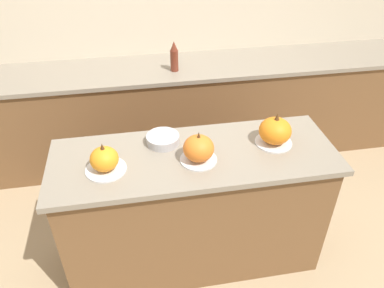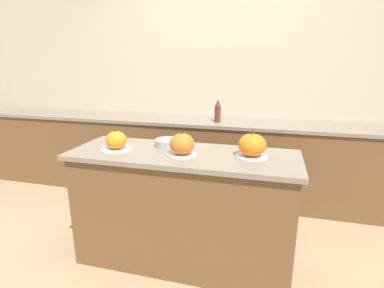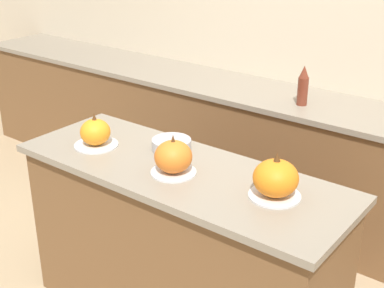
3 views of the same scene
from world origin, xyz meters
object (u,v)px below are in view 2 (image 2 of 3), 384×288
object	(u,v)px
pumpkin_cake_right	(252,146)
mixing_bowl	(168,142)
bottle_tall	(218,111)
pumpkin_cake_left	(116,141)
pumpkin_cake_center	(182,145)

from	to	relation	value
pumpkin_cake_right	mixing_bowl	xyz separation A→B (m)	(-0.66, 0.11, -0.06)
bottle_tall	mixing_bowl	bearing A→B (deg)	-101.69
pumpkin_cake_right	mixing_bowl	distance (m)	0.67
pumpkin_cake_right	bottle_tall	world-z (taller)	bottle_tall
bottle_tall	mixing_bowl	world-z (taller)	bottle_tall
pumpkin_cake_left	bottle_tall	size ratio (longest dim) A/B	0.90
bottle_tall	mixing_bowl	size ratio (longest dim) A/B	1.26
pumpkin_cake_right	bottle_tall	distance (m)	1.21
pumpkin_cake_left	pumpkin_cake_right	distance (m)	1.00
pumpkin_cake_center	pumpkin_cake_right	distance (m)	0.49
pumpkin_cake_center	bottle_tall	distance (m)	1.22
pumpkin_cake_left	pumpkin_cake_center	size ratio (longest dim) A/B	1.07
pumpkin_cake_right	mixing_bowl	world-z (taller)	pumpkin_cake_right
pumpkin_cake_left	pumpkin_cake_center	world-z (taller)	pumpkin_cake_center
bottle_tall	pumpkin_cake_right	bearing A→B (deg)	-68.37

